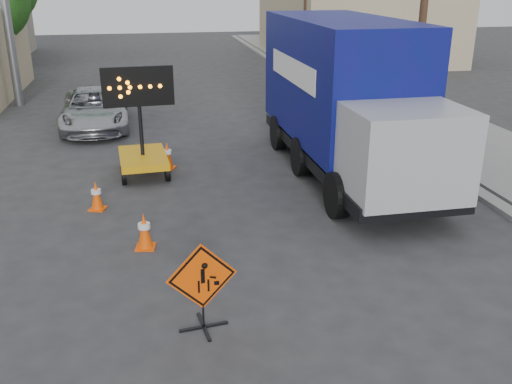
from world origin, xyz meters
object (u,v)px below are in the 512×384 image
object	(u,v)px
arrow_board	(143,151)
construction_sign	(202,284)
pickup_truck	(95,109)
box_truck	(346,107)

from	to	relation	value
arrow_board	construction_sign	bearing A→B (deg)	-87.63
construction_sign	pickup_truck	bearing A→B (deg)	93.26
pickup_truck	box_truck	bearing A→B (deg)	-44.37
construction_sign	box_truck	world-z (taller)	box_truck
pickup_truck	box_truck	xyz separation A→B (m)	(7.31, -6.66, 1.21)
arrow_board	box_truck	bearing A→B (deg)	-13.47
construction_sign	box_truck	bearing A→B (deg)	48.20
arrow_board	box_truck	world-z (taller)	box_truck
construction_sign	box_truck	distance (m)	8.51
pickup_truck	box_truck	size ratio (longest dim) A/B	0.57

